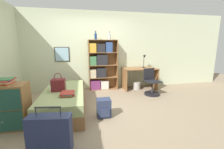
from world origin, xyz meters
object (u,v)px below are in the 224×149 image
object	(u,v)px
bookcase	(100,65)
waste_bin	(137,86)
bottle_green	(96,36)
magazine_pile_on_dresser	(4,82)
handbag	(58,85)
suitcase	(50,134)
book_stack_on_bed	(68,94)
desk	(140,74)
bottle_brown	(109,37)
bed	(64,100)
desk_chair	(151,86)
backpack	(104,108)
dresser	(8,106)
desk_lamp	(145,58)

from	to	relation	value
bookcase	waste_bin	world-z (taller)	bookcase
bottle_green	magazine_pile_on_dresser	bearing A→B (deg)	-129.79
handbag	suitcase	world-z (taller)	handbag
bookcase	book_stack_on_bed	bearing A→B (deg)	-116.06
magazine_pile_on_dresser	handbag	bearing A→B (deg)	39.73
handbag	bottle_green	distance (m)	2.15
handbag	book_stack_on_bed	bearing A→B (deg)	-58.39
desk	bottle_brown	bearing A→B (deg)	169.20
desk	handbag	bearing A→B (deg)	-152.30
bookcase	bottle_green	bearing A→B (deg)	174.12
bed	bookcase	world-z (taller)	bookcase
magazine_pile_on_dresser	bed	bearing A→B (deg)	37.26
waste_bin	desk_chair	bearing A→B (deg)	-68.07
suitcase	backpack	world-z (taller)	suitcase
bed	book_stack_on_bed	distance (m)	0.50
handbag	bottle_green	bearing A→B (deg)	56.14
waste_bin	dresser	bearing A→B (deg)	-149.55
suitcase	magazine_pile_on_dresser	size ratio (longest dim) A/B	1.81
bottle_green	bottle_brown	world-z (taller)	bottle_green
dresser	desk	size ratio (longest dim) A/B	0.71
bookcase	bottle_brown	distance (m)	0.99
waste_bin	bookcase	bearing A→B (deg)	168.23
book_stack_on_bed	waste_bin	distance (m)	2.69
book_stack_on_bed	desk_chair	xyz separation A→B (m)	(2.37, 1.00, -0.24)
magazine_pile_on_dresser	desk	bearing A→B (deg)	30.93
handbag	desk_lamp	distance (m)	3.05
handbag	bottle_brown	xyz separation A→B (m)	(1.45, 1.49, 1.16)
bed	handbag	distance (m)	0.39
desk	bookcase	bearing A→B (deg)	172.01
handbag	book_stack_on_bed	xyz separation A→B (m)	(0.23, -0.38, -0.11)
dresser	waste_bin	world-z (taller)	dresser
desk_chair	book_stack_on_bed	bearing A→B (deg)	-157.10
suitcase	desk_chair	size ratio (longest dim) A/B	0.85
book_stack_on_bed	desk	bearing A→B (deg)	36.75
bottle_green	desk_chair	xyz separation A→B (m)	(1.59, -0.87, -1.52)
book_stack_on_bed	bottle_green	xyz separation A→B (m)	(0.77, 1.87, 1.28)
bookcase	desk	xyz separation A→B (m)	(1.33, -0.19, -0.33)
book_stack_on_bed	suitcase	world-z (taller)	suitcase
desk	waste_bin	size ratio (longest dim) A/B	4.59
magazine_pile_on_dresser	bottle_green	distance (m)	2.95
suitcase	magazine_pile_on_dresser	bearing A→B (deg)	136.67
handbag	desk	size ratio (longest dim) A/B	0.36
bed	dresser	distance (m)	1.12
book_stack_on_bed	desk_chair	bearing A→B (deg)	22.90
waste_bin	book_stack_on_bed	bearing A→B (deg)	-142.90
desk_lamp	desk_chair	xyz separation A→B (m)	(-0.08, -0.77, -0.81)
dresser	desk	world-z (taller)	dresser
suitcase	desk	distance (m)	3.67
bookcase	backpack	size ratio (longest dim) A/B	4.30
bottle_green	bottle_brown	distance (m)	0.45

